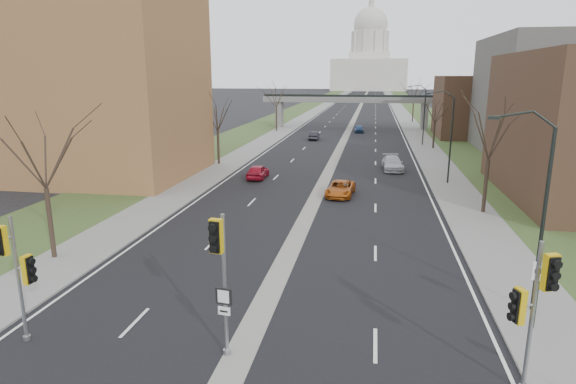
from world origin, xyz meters
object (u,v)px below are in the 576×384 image
(signal_pole_left, at_px, (16,263))
(car_left_near, at_px, (258,171))
(signal_pole_median, at_px, (220,262))
(speed_limit_sign, at_px, (539,283))
(car_right_far, at_px, (359,129))
(signal_pole_right, at_px, (533,299))
(car_right_near, at_px, (340,188))
(car_left_far, at_px, (314,136))
(car_right_mid, at_px, (392,163))

(signal_pole_left, distance_m, car_left_near, 31.61)
(signal_pole_median, bearing_deg, speed_limit_sign, 27.46)
(speed_limit_sign, bearing_deg, car_right_far, 105.39)
(car_left_near, bearing_deg, signal_pole_right, 117.76)
(signal_pole_left, xyz_separation_m, car_right_near, (10.37, 25.71, -2.69))
(signal_pole_right, bearing_deg, speed_limit_sign, 49.91)
(signal_pole_median, height_order, car_left_far, signal_pole_median)
(signal_pole_median, height_order, speed_limit_sign, signal_pole_median)
(car_right_far, bearing_deg, signal_pole_right, -88.97)
(signal_pole_left, height_order, car_left_near, signal_pole_left)
(signal_pole_median, bearing_deg, car_right_far, 95.97)
(car_right_near, relative_size, car_right_mid, 0.90)
(signal_pole_median, relative_size, speed_limit_sign, 1.92)
(speed_limit_sign, relative_size, car_right_mid, 0.55)
(signal_pole_left, height_order, car_left_far, signal_pole_left)
(speed_limit_sign, relative_size, car_right_near, 0.61)
(car_right_far, bearing_deg, speed_limit_sign, -87.21)
(car_right_near, bearing_deg, car_left_near, 151.39)
(signal_pole_left, relative_size, signal_pole_median, 0.93)
(car_left_near, bearing_deg, signal_pole_median, 101.48)
(car_left_far, height_order, car_right_near, car_left_far)
(signal_pole_median, relative_size, car_right_near, 1.18)
(car_left_near, bearing_deg, signal_pole_left, 87.21)
(signal_pole_left, relative_size, car_left_near, 1.22)
(signal_pole_right, bearing_deg, car_left_near, 97.96)
(signal_pole_left, height_order, signal_pole_median, signal_pole_median)
(signal_pole_median, height_order, signal_pole_right, signal_pole_median)
(car_right_mid, bearing_deg, speed_limit_sign, -86.52)
(signal_pole_left, height_order, car_right_mid, signal_pole_left)
(signal_pole_left, xyz_separation_m, car_left_far, (3.59, 62.05, -2.69))
(car_right_mid, distance_m, car_right_far, 35.60)
(car_left_near, relative_size, car_right_far, 1.10)
(car_left_far, height_order, car_right_mid, car_right_mid)
(signal_pole_left, relative_size, car_left_far, 1.29)
(signal_pole_median, distance_m, car_left_near, 31.90)
(car_right_near, height_order, car_right_far, car_right_far)
(car_right_mid, bearing_deg, car_left_near, -157.35)
(signal_pole_left, xyz_separation_m, car_left_near, (1.66, 31.46, -2.63))
(signal_pole_right, height_order, car_right_near, signal_pole_right)
(car_left_far, xyz_separation_m, car_right_mid, (11.57, -23.75, 0.10))
(car_right_far, bearing_deg, car_right_near, -94.94)
(signal_pole_median, distance_m, speed_limit_sign, 12.73)
(signal_pole_median, xyz_separation_m, car_right_far, (2.51, 73.27, -3.16))
(speed_limit_sign, distance_m, car_right_far, 69.70)
(speed_limit_sign, relative_size, car_left_near, 0.68)
(signal_pole_median, distance_m, signal_pole_right, 10.20)
(signal_pole_left, xyz_separation_m, signal_pole_right, (18.05, 0.02, 0.09))
(car_left_far, relative_size, car_right_far, 1.04)
(signal_pole_left, xyz_separation_m, car_right_far, (10.37, 73.59, -2.69))
(signal_pole_right, xyz_separation_m, car_right_near, (-7.68, 25.69, -2.78))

